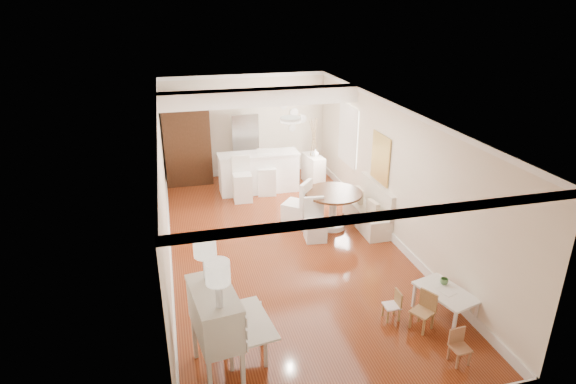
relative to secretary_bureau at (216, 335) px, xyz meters
name	(u,v)px	position (x,y,z in m)	size (l,w,h in m)	color
room	(282,149)	(1.74, 3.55, 1.32)	(9.00, 9.04, 2.82)	brown
secretary_bureau	(216,335)	(0.00, 0.00, 0.00)	(1.04, 1.06, 1.33)	silver
gustavian_armchair	(246,326)	(0.44, 0.27, -0.15)	(0.59, 0.59, 1.03)	beige
kids_table	(444,304)	(3.60, 0.41, -0.43)	(0.56, 0.94, 0.47)	white
kids_chair_a	(423,311)	(3.11, 0.23, -0.36)	(0.30, 0.30, 0.61)	#A57B4B
kids_chair_b	(392,305)	(2.77, 0.56, -0.42)	(0.24, 0.24, 0.49)	#9C7A47
kids_chair_c	(460,347)	(3.25, -0.57, -0.41)	(0.25, 0.25, 0.51)	#9B6846
banquette	(367,206)	(3.69, 3.73, -0.17)	(0.52, 1.60, 0.98)	silver
dining_table	(333,210)	(2.94, 3.84, -0.24)	(1.23, 1.23, 0.84)	#492A17
slip_chair_near	(315,220)	(2.41, 3.40, -0.22)	(0.42, 0.44, 0.88)	silver
slip_chair_far	(296,203)	(2.21, 4.17, -0.14)	(0.50, 0.52, 1.06)	white
breakfast_counter	(259,172)	(1.80, 6.33, -0.15)	(2.05, 0.65, 1.03)	white
bar_stool_left	(242,180)	(1.29, 5.81, -0.11)	(0.45, 0.45, 1.11)	white
bar_stool_right	(266,173)	(1.96, 6.12, -0.09)	(0.46, 0.46, 1.14)	white
pantry_cabinet	(187,142)	(0.10, 7.41, 0.49)	(1.20, 0.60, 2.30)	#381E11
fridge	(258,146)	(2.00, 7.38, 0.24)	(0.75, 0.65, 1.80)	silver
sideboard	(313,169)	(3.33, 6.55, -0.28)	(0.36, 0.81, 0.78)	silver
pencil_cup	(444,281)	(3.67, 0.59, -0.14)	(0.13, 0.13, 0.10)	#56874F
branch_vase	(315,152)	(3.37, 6.51, 0.21)	(0.18, 0.18, 0.19)	white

